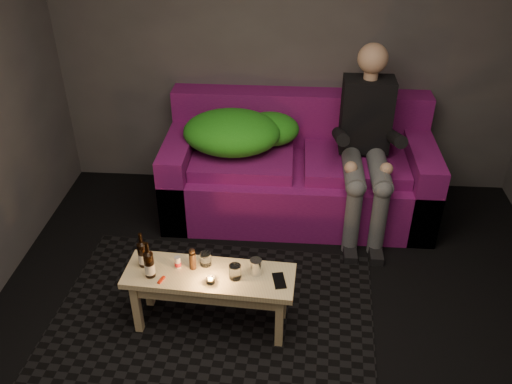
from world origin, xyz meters
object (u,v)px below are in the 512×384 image
Objects in this scene: beer_bottle_a at (143,254)px; beer_bottle_b at (149,264)px; coffee_table at (210,283)px; person at (367,140)px; sofa at (298,172)px; steel_cup at (256,267)px.

beer_bottle_a is 0.97× the size of beer_bottle_b.
coffee_table is 0.46m from beer_bottle_a.
beer_bottle_b reaches higher than coffee_table.
beer_bottle_a is at bearing -140.59° from person.
sofa is at bearing 58.85° from beer_bottle_b.
beer_bottle_a is at bearing 123.89° from beer_bottle_b.
beer_bottle_a is at bearing 172.96° from coffee_table.
steel_cup is at bearing 5.09° from coffee_table.
person is 1.70m from coffee_table.
beer_bottle_b is (0.07, -0.10, 0.00)m from beer_bottle_a.
sofa is 1.45m from steel_cup.
sofa is 8.84× the size of beer_bottle_a.
person is 5.76× the size of beer_bottle_b.
beer_bottle_a reaches higher than coffee_table.
coffee_table is at bearing -7.04° from beer_bottle_a.
beer_bottle_a is (-1.48, -1.22, -0.23)m from person.
sofa reaches higher than beer_bottle_b.
sofa is 1.55m from coffee_table.
beer_bottle_a is at bearing -124.73° from sofa.
steel_cup is (0.29, 0.03, 0.13)m from coffee_table.
beer_bottle_b is (-1.42, -1.32, -0.23)m from person.
beer_bottle_a is 0.71m from steel_cup.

